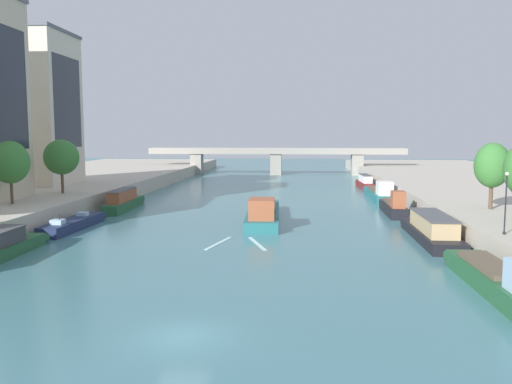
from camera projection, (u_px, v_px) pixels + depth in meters
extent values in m
plane|color=#42757F|center=(183.00, 337.00, 26.24)|extent=(400.00, 400.00, 0.00)
cube|color=#B7AD9E|center=(22.00, 191.00, 83.69)|extent=(36.00, 170.00, 2.40)
cube|color=#23666B|center=(264.00, 215.00, 62.37)|extent=(4.27, 19.17, 1.14)
cube|color=#23666B|center=(266.00, 203.00, 72.16)|extent=(3.44, 1.36, 0.93)
cube|color=#23666B|center=(264.00, 210.00, 62.30)|extent=(4.34, 19.17, 0.06)
cube|color=#9E5133|center=(262.00, 209.00, 55.75)|extent=(2.82, 3.91, 2.13)
cube|color=black|center=(262.00, 203.00, 57.62)|extent=(2.14, 0.11, 0.60)
cube|color=brown|center=(264.00, 206.00, 64.17)|extent=(3.15, 10.00, 0.36)
cylinder|color=#232328|center=(267.00, 212.00, 56.54)|extent=(0.07, 0.07, 1.10)
cube|color=silver|center=(257.00, 243.00, 48.77)|extent=(2.21, 5.81, 0.03)
cube|color=silver|center=(219.00, 243.00, 48.93)|extent=(1.79, 5.91, 0.03)
cube|color=#235633|center=(34.00, 237.00, 48.98)|extent=(2.49, 1.26, 0.86)
cube|color=#1E284C|center=(73.00, 225.00, 56.04)|extent=(2.62, 11.40, 1.04)
cube|color=#1E284C|center=(96.00, 215.00, 61.97)|extent=(2.16, 1.30, 0.88)
cube|color=#1E284C|center=(72.00, 220.00, 55.98)|extent=(2.67, 11.41, 0.06)
cube|color=#9EBCD6|center=(83.00, 214.00, 58.42)|extent=(1.15, 0.94, 0.40)
cube|color=#9EBCD6|center=(58.00, 222.00, 52.82)|extent=(1.26, 1.14, 0.48)
cylinder|color=#232328|center=(60.00, 219.00, 52.53)|extent=(0.07, 0.07, 1.10)
cube|color=#235633|center=(124.00, 205.00, 70.91)|extent=(2.43, 12.33, 1.19)
cube|color=#235633|center=(137.00, 199.00, 77.34)|extent=(2.02, 1.30, 0.96)
cube|color=#235633|center=(124.00, 201.00, 70.85)|extent=(2.47, 12.33, 0.06)
cube|color=#9E5133|center=(122.00, 195.00, 70.15)|extent=(1.93, 7.90, 1.49)
cube|color=#4C4C51|center=(122.00, 190.00, 70.07)|extent=(2.06, 8.14, 0.08)
cylinder|color=#232328|center=(117.00, 200.00, 67.11)|extent=(0.07, 0.07, 1.10)
cube|color=#235633|center=(497.00, 282.00, 33.79)|extent=(2.76, 13.60, 1.20)
cube|color=#235633|center=(462.00, 255.00, 40.85)|extent=(2.49, 1.28, 0.97)
cube|color=#235633|center=(497.00, 273.00, 33.72)|extent=(2.81, 13.60, 0.06)
cube|color=brown|center=(490.00, 264.00, 35.05)|extent=(2.11, 7.08, 0.36)
cube|color=black|center=(431.00, 235.00, 50.33)|extent=(3.14, 14.37, 0.96)
cube|color=black|center=(414.00, 221.00, 57.76)|extent=(2.87, 1.23, 0.84)
cube|color=black|center=(431.00, 230.00, 50.27)|extent=(3.20, 14.37, 0.06)
cube|color=tan|center=(433.00, 223.00, 49.48)|extent=(2.55, 9.20, 1.51)
cube|color=#4C4C51|center=(433.00, 215.00, 49.39)|extent=(2.73, 9.48, 0.08)
cylinder|color=#232328|center=(448.00, 232.00, 45.91)|extent=(0.07, 0.07, 1.10)
cube|color=black|center=(393.00, 209.00, 67.04)|extent=(2.28, 10.76, 1.24)
cube|color=black|center=(387.00, 202.00, 72.67)|extent=(1.98, 1.30, 0.99)
cube|color=black|center=(393.00, 204.00, 66.97)|extent=(2.32, 10.76, 0.06)
cube|color=#9E5133|center=(398.00, 199.00, 63.26)|extent=(1.59, 2.18, 2.03)
cube|color=black|center=(397.00, 196.00, 64.29)|extent=(1.23, 0.06, 0.57)
cube|color=brown|center=(392.00, 201.00, 68.01)|extent=(1.72, 5.61, 0.36)
cylinder|color=#232328|center=(400.00, 203.00, 63.70)|extent=(0.07, 0.07, 1.10)
cube|color=#23666B|center=(379.00, 195.00, 83.55)|extent=(2.91, 15.61, 1.10)
cube|color=#23666B|center=(372.00, 189.00, 91.62)|extent=(2.75, 1.24, 0.92)
cube|color=#23666B|center=(379.00, 191.00, 83.48)|extent=(2.97, 15.61, 0.06)
cube|color=white|center=(385.00, 188.00, 78.11)|extent=(2.17, 3.13, 2.01)
cube|color=black|center=(383.00, 185.00, 79.64)|extent=(1.73, 0.03, 0.56)
cube|color=brown|center=(377.00, 189.00, 85.01)|extent=(2.27, 8.12, 0.36)
cylinder|color=#232328|center=(387.00, 191.00, 78.75)|extent=(0.07, 0.07, 1.10)
cube|color=maroon|center=(365.00, 185.00, 99.13)|extent=(2.28, 10.50, 1.21)
cube|color=maroon|center=(360.00, 182.00, 104.65)|extent=(1.84, 1.32, 0.97)
cube|color=maroon|center=(365.00, 182.00, 99.06)|extent=(2.32, 10.50, 0.06)
cube|color=white|center=(365.00, 178.00, 98.47)|extent=(1.80, 6.73, 1.31)
cube|color=#4C4C51|center=(365.00, 175.00, 98.39)|extent=(1.92, 6.94, 0.08)
cylinder|color=#232328|center=(369.00, 180.00, 95.88)|extent=(0.07, 0.07, 1.10)
cylinder|color=brown|center=(12.00, 189.00, 58.20)|extent=(0.31, 0.31, 3.36)
ellipsoid|color=#387533|center=(10.00, 162.00, 57.88)|extent=(4.13, 4.13, 4.72)
cylinder|color=brown|center=(62.00, 180.00, 69.00)|extent=(0.38, 0.38, 3.51)
ellipsoid|color=#387533|center=(61.00, 157.00, 68.67)|extent=(4.53, 4.53, 4.59)
cylinder|color=brown|center=(491.00, 193.00, 54.23)|extent=(0.40, 0.40, 3.28)
ellipsoid|color=#387533|center=(492.00, 165.00, 53.91)|extent=(3.61, 3.61, 4.62)
cylinder|color=black|center=(506.00, 205.00, 40.33)|extent=(0.11, 0.11, 4.56)
sphere|color=#EAE5C6|center=(507.00, 174.00, 40.07)|extent=(0.28, 0.28, 0.28)
cylinder|color=black|center=(504.00, 233.00, 40.57)|extent=(0.22, 0.22, 0.20)
cube|color=#232833|center=(8.00, 88.00, 61.00)|extent=(0.04, 8.40, 14.30)
cube|color=beige|center=(31.00, 110.00, 81.36)|extent=(11.67, 11.71, 23.05)
cube|color=#565B66|center=(28.00, 32.00, 80.08)|extent=(12.02, 12.06, 0.50)
cube|color=#232833|center=(68.00, 102.00, 80.76)|extent=(0.04, 9.37, 13.83)
cube|color=gray|center=(276.00, 153.00, 132.76)|extent=(64.71, 4.40, 0.60)
cube|color=gray|center=(276.00, 150.00, 130.69)|extent=(64.71, 0.30, 0.90)
cube|color=gray|center=(276.00, 150.00, 134.66)|extent=(64.71, 0.30, 0.90)
cube|color=gray|center=(197.00, 164.00, 134.71)|extent=(2.80, 3.60, 5.25)
cube|color=gray|center=(276.00, 164.00, 133.07)|extent=(2.80, 3.60, 5.25)
cube|color=gray|center=(357.00, 165.00, 131.44)|extent=(2.80, 3.60, 5.25)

